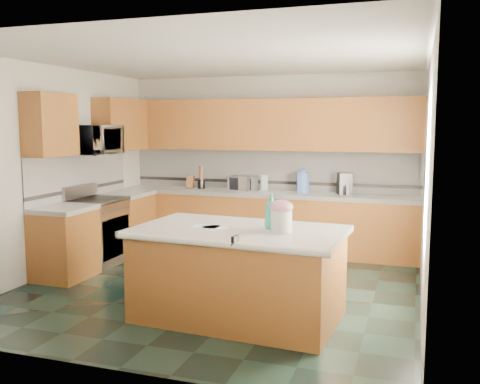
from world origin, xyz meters
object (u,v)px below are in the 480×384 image
at_px(island_base, 238,276).
at_px(soap_bottle_island, 271,211).
at_px(island_top, 238,231).
at_px(knife_block, 190,182).
at_px(toaster_oven, 243,183).
at_px(coffee_maker, 344,184).
at_px(treat_jar, 281,221).

relative_size(island_base, soap_bottle_island, 5.49).
distance_m(island_top, knife_block, 3.45).
height_order(soap_bottle_island, toaster_oven, soap_bottle_island).
bearing_deg(island_base, coffee_maker, 81.37).
height_order(treat_jar, soap_bottle_island, soap_bottle_island).
xyz_separation_m(treat_jar, toaster_oven, (-1.37, 2.99, 0.01)).
height_order(island_base, toaster_oven, toaster_oven).
height_order(island_top, coffee_maker, coffee_maker).
bearing_deg(island_base, toaster_oven, 111.09).
bearing_deg(island_base, island_top, 0.00).
bearing_deg(soap_bottle_island, knife_block, 116.03).
distance_m(island_top, toaster_oven, 3.08).
xyz_separation_m(treat_jar, knife_block, (-2.26, 2.99, -0.01)).
bearing_deg(coffee_maker, island_base, -123.85).
xyz_separation_m(island_base, knife_block, (-1.81, 2.94, 0.59)).
distance_m(island_top, coffee_maker, 3.04).
xyz_separation_m(island_base, coffee_maker, (0.65, 2.97, 0.65)).
bearing_deg(knife_block, island_top, -67.42).
height_order(island_top, toaster_oven, toaster_oven).
relative_size(island_base, toaster_oven, 4.99).
distance_m(island_base, knife_block, 3.50).
relative_size(island_base, coffee_maker, 6.14).
height_order(island_base, treat_jar, treat_jar).
xyz_separation_m(treat_jar, soap_bottle_island, (-0.14, 0.14, 0.07)).
height_order(treat_jar, coffee_maker, coffee_maker).
bearing_deg(soap_bottle_island, toaster_oven, 102.79).
xyz_separation_m(soap_bottle_island, knife_block, (-2.12, 2.85, -0.08)).
bearing_deg(treat_jar, island_base, 162.73).
relative_size(soap_bottle_island, toaster_oven, 0.91).
height_order(island_base, soap_bottle_island, soap_bottle_island).
height_order(island_top, knife_block, knife_block).
distance_m(island_base, coffee_maker, 3.10).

